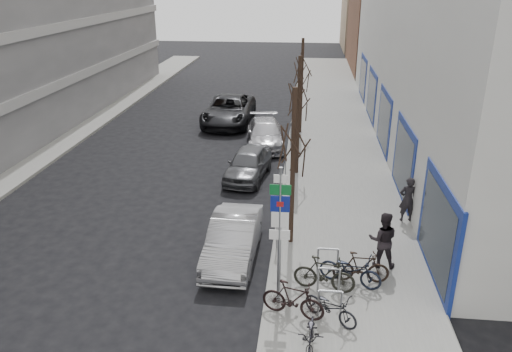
% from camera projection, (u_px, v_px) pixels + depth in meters
% --- Properties ---
extents(ground, '(120.00, 120.00, 0.00)m').
position_uv_depth(ground, '(195.00, 301.00, 14.30)').
color(ground, black).
rests_on(ground, ground).
extents(sidewalk_east, '(5.00, 70.00, 0.15)m').
position_uv_depth(sidewalk_east, '(338.00, 176.00, 23.06)').
color(sidewalk_east, slate).
rests_on(sidewalk_east, ground).
extents(sidewalk_west, '(3.00, 70.00, 0.15)m').
position_uv_depth(sidewalk_west, '(20.00, 163.00, 24.58)').
color(sidewalk_west, slate).
rests_on(sidewalk_west, ground).
extents(brick_building_far, '(12.00, 14.00, 8.00)m').
position_uv_depth(brick_building_far, '(415.00, 27.00, 48.42)').
color(brick_building_far, brown).
rests_on(brick_building_far, ground).
extents(tan_building_far, '(13.00, 12.00, 9.00)m').
position_uv_depth(tan_building_far, '(397.00, 12.00, 62.02)').
color(tan_building_far, '#937A5B').
rests_on(tan_building_far, ground).
extents(highway_sign_pole, '(0.55, 0.10, 4.20)m').
position_uv_depth(highway_sign_pole, '(280.00, 229.00, 13.14)').
color(highway_sign_pole, gray).
rests_on(highway_sign_pole, ground).
extents(bike_rack, '(0.66, 2.26, 0.83)m').
position_uv_depth(bike_rack, '(329.00, 277.00, 14.24)').
color(bike_rack, gray).
rests_on(bike_rack, sidewalk_east).
extents(tree_near, '(1.80, 1.80, 5.50)m').
position_uv_depth(tree_near, '(294.00, 131.00, 15.74)').
color(tree_near, black).
rests_on(tree_near, ground).
extents(tree_mid, '(1.80, 1.80, 5.50)m').
position_uv_depth(tree_mid, '(299.00, 88.00, 21.74)').
color(tree_mid, black).
rests_on(tree_mid, ground).
extents(tree_far, '(1.80, 1.80, 5.50)m').
position_uv_depth(tree_far, '(302.00, 64.00, 27.73)').
color(tree_far, black).
rests_on(tree_far, ground).
extents(meter_front, '(0.10, 0.08, 1.27)m').
position_uv_depth(meter_front, '(277.00, 227.00, 16.52)').
color(meter_front, gray).
rests_on(meter_front, sidewalk_east).
extents(meter_mid, '(0.10, 0.08, 1.27)m').
position_uv_depth(meter_mid, '(286.00, 168.00, 21.59)').
color(meter_mid, gray).
rests_on(meter_mid, sidewalk_east).
extents(meter_back, '(0.10, 0.08, 1.27)m').
position_uv_depth(meter_back, '(291.00, 132.00, 26.66)').
color(meter_back, gray).
rests_on(meter_back, sidewalk_east).
extents(bike_near_left, '(0.60, 1.71, 1.03)m').
position_uv_depth(bike_near_left, '(311.00, 335.00, 11.95)').
color(bike_near_left, black).
rests_on(bike_near_left, sidewalk_east).
extents(bike_near_right, '(1.83, 1.00, 1.07)m').
position_uv_depth(bike_near_right, '(293.00, 299.00, 13.24)').
color(bike_near_right, black).
rests_on(bike_near_right, sidewalk_east).
extents(bike_mid_curb, '(1.96, 1.17, 1.15)m').
position_uv_depth(bike_mid_curb, '(351.00, 267.00, 14.61)').
color(bike_mid_curb, black).
rests_on(bike_mid_curb, sidewalk_east).
extents(bike_mid_inner, '(1.88, 0.86, 1.10)m').
position_uv_depth(bike_mid_inner, '(324.00, 274.00, 14.34)').
color(bike_mid_inner, black).
rests_on(bike_mid_inner, sidewalk_east).
extents(bike_far_curb, '(1.59, 1.30, 0.98)m').
position_uv_depth(bike_far_curb, '(331.00, 305.00, 13.08)').
color(bike_far_curb, black).
rests_on(bike_far_curb, sidewalk_east).
extents(bike_far_inner, '(1.69, 0.51, 1.02)m').
position_uv_depth(bike_far_inner, '(361.00, 267.00, 14.75)').
color(bike_far_inner, black).
rests_on(bike_far_inner, sidewalk_east).
extents(parked_car_front, '(1.56, 4.29, 1.40)m').
position_uv_depth(parked_car_front, '(233.00, 239.00, 16.23)').
color(parked_car_front, '#9FA0A4').
rests_on(parked_car_front, ground).
extents(parked_car_mid, '(2.13, 4.22, 1.38)m').
position_uv_depth(parked_car_mid, '(248.00, 164.00, 22.76)').
color(parked_car_mid, '#4B4C50').
rests_on(parked_car_mid, ground).
extents(parked_car_back, '(2.52, 4.90, 1.36)m').
position_uv_depth(parked_car_back, '(265.00, 134.00, 27.12)').
color(parked_car_back, '#A1A0A5').
rests_on(parked_car_back, ground).
extents(lane_car, '(2.88, 6.13, 1.70)m').
position_uv_depth(lane_car, '(229.00, 110.00, 31.20)').
color(lane_car, black).
rests_on(lane_car, ground).
extents(pedestrian_near, '(0.68, 0.50, 1.73)m').
position_uv_depth(pedestrian_near, '(408.00, 199.00, 18.35)').
color(pedestrian_near, black).
rests_on(pedestrian_near, sidewalk_east).
extents(pedestrian_far, '(0.72, 0.52, 1.85)m').
position_uv_depth(pedestrian_far, '(383.00, 239.00, 15.44)').
color(pedestrian_far, black).
rests_on(pedestrian_far, sidewalk_east).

